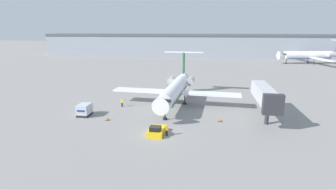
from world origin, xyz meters
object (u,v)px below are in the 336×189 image
at_px(pushback_tug, 156,131).
at_px(luggage_cart, 84,110).
at_px(worker_by_wing, 122,102).
at_px(traffic_cone_left, 107,118).
at_px(jet_bridge, 265,95).
at_px(traffic_cone_right, 220,120).
at_px(worker_near_tug, 167,130).
at_px(airplane_parked_far_left, 310,55).
at_px(airplane_main, 175,89).

bearing_deg(pushback_tug, luggage_cart, 155.72).
bearing_deg(luggage_cart, worker_by_wing, 52.34).
distance_m(luggage_cart, worker_by_wing, 8.60).
bearing_deg(luggage_cart, pushback_tug, -24.28).
distance_m(traffic_cone_left, jet_bridge, 29.12).
xyz_separation_m(traffic_cone_left, jet_bridge, (28.34, 5.29, 4.07)).
distance_m(worker_by_wing, traffic_cone_right, 21.30).
distance_m(pushback_tug, traffic_cone_left, 11.32).
xyz_separation_m(worker_near_tug, traffic_cone_left, (-11.84, 5.41, -0.60)).
bearing_deg(luggage_cart, worker_near_tug, -23.01).
height_order(worker_near_tug, traffic_cone_right, worker_near_tug).
height_order(traffic_cone_left, jet_bridge, jet_bridge).
relative_size(traffic_cone_right, airplane_parked_far_left, 0.02).
distance_m(luggage_cart, jet_bridge, 33.96).
bearing_deg(jet_bridge, traffic_cone_left, -169.42).
distance_m(airplane_main, traffic_cone_right, 13.80).
bearing_deg(worker_by_wing, luggage_cart, -127.66).
bearing_deg(jet_bridge, traffic_cone_right, -160.09).
xyz_separation_m(worker_near_tug, worker_by_wing, (-11.87, 14.08, -0.02)).
xyz_separation_m(pushback_tug, traffic_cone_left, (-10.11, 5.08, -0.19)).
xyz_separation_m(luggage_cart, airplane_parked_far_left, (71.10, 88.70, 2.80)).
relative_size(traffic_cone_left, jet_bridge, 0.06).
height_order(airplane_main, airplane_parked_far_left, airplane_parked_far_left).
bearing_deg(jet_bridge, airplane_main, 158.59).
height_order(airplane_main, luggage_cart, airplane_main).
bearing_deg(airplane_parked_far_left, jet_bridge, -113.73).
height_order(worker_near_tug, airplane_parked_far_left, airplane_parked_far_left).
relative_size(pushback_tug, traffic_cone_right, 5.17).
height_order(worker_near_tug, worker_by_wing, worker_near_tug).
bearing_deg(pushback_tug, traffic_cone_right, 36.20).
height_order(airplane_main, worker_near_tug, airplane_main).
distance_m(worker_near_tug, worker_by_wing, 18.42).
bearing_deg(pushback_tug, jet_bridge, 29.65).
distance_m(traffic_cone_left, traffic_cone_right, 20.46).
relative_size(traffic_cone_right, jet_bridge, 0.05).
relative_size(luggage_cart, traffic_cone_left, 3.64).
xyz_separation_m(worker_near_tug, airplane_parked_far_left, (53.98, 95.97, 2.96)).
height_order(worker_by_wing, jet_bridge, jet_bridge).
relative_size(airplane_main, traffic_cone_right, 36.64).
distance_m(luggage_cart, airplane_parked_far_left, 113.71).
bearing_deg(pushback_tug, airplane_parked_far_left, 59.78).
bearing_deg(pushback_tug, traffic_cone_left, 153.30).
xyz_separation_m(airplane_main, worker_by_wing, (-11.05, -3.41, -2.56)).
xyz_separation_m(traffic_cone_right, jet_bridge, (8.02, 2.91, 4.09)).
bearing_deg(jet_bridge, pushback_tug, -150.35).
distance_m(pushback_tug, worker_near_tug, 1.81).
xyz_separation_m(worker_near_tug, traffic_cone_right, (8.48, 7.80, -0.61)).
relative_size(luggage_cart, worker_near_tug, 1.57).
xyz_separation_m(luggage_cart, jet_bridge, (33.62, 3.43, 3.32)).
distance_m(airplane_main, worker_by_wing, 11.85).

